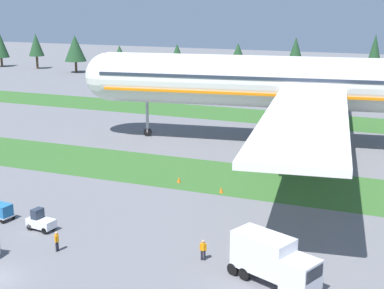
{
  "coord_description": "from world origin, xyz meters",
  "views": [
    {
      "loc": [
        28.54,
        -29.78,
        20.28
      ],
      "look_at": [
        4.6,
        29.0,
        4.0
      ],
      "focal_mm": 52.85,
      "sensor_mm": 36.0,
      "label": 1
    }
  ],
  "objects_px": {
    "ground_crew_marshaller": "(203,249)",
    "taxiway_marker_1": "(221,190)",
    "airliner": "(303,83)",
    "ground_crew_loader": "(57,240)",
    "catering_truck": "(273,259)",
    "taxiway_marker_0": "(179,180)",
    "cargo_dolly_lead": "(1,210)",
    "baggage_tug": "(41,221)"
  },
  "relations": [
    {
      "from": "ground_crew_marshaller",
      "to": "taxiway_marker_1",
      "type": "xyz_separation_m",
      "value": [
        -4.05,
        16.01,
        -0.63
      ]
    },
    {
      "from": "airliner",
      "to": "ground_crew_loader",
      "type": "xyz_separation_m",
      "value": [
        -11.48,
        -42.82,
        -8.09
      ]
    },
    {
      "from": "taxiway_marker_1",
      "to": "ground_crew_loader",
      "type": "bearing_deg",
      "value": -112.29
    },
    {
      "from": "airliner",
      "to": "catering_truck",
      "type": "xyz_separation_m",
      "value": [
        6.48,
        -41.48,
        -7.09
      ]
    },
    {
      "from": "taxiway_marker_0",
      "to": "airliner",
      "type": "bearing_deg",
      "value": 67.2
    },
    {
      "from": "cargo_dolly_lead",
      "to": "catering_truck",
      "type": "height_order",
      "value": "catering_truck"
    },
    {
      "from": "catering_truck",
      "to": "ground_crew_marshaller",
      "type": "distance_m",
      "value": 6.41
    },
    {
      "from": "catering_truck",
      "to": "ground_crew_loader",
      "type": "height_order",
      "value": "catering_truck"
    },
    {
      "from": "taxiway_marker_0",
      "to": "ground_crew_marshaller",
      "type": "bearing_deg",
      "value": -60.99
    },
    {
      "from": "airliner",
      "to": "taxiway_marker_0",
      "type": "bearing_deg",
      "value": 149.21
    },
    {
      "from": "cargo_dolly_lead",
      "to": "catering_truck",
      "type": "xyz_separation_m",
      "value": [
        26.97,
        -2.49,
        1.03
      ]
    },
    {
      "from": "ground_crew_loader",
      "to": "taxiway_marker_0",
      "type": "distance_m",
      "value": 20.68
    },
    {
      "from": "baggage_tug",
      "to": "cargo_dolly_lead",
      "type": "relative_size",
      "value": 1.16
    },
    {
      "from": "ground_crew_marshaller",
      "to": "baggage_tug",
      "type": "bearing_deg",
      "value": -16.13
    },
    {
      "from": "airliner",
      "to": "baggage_tug",
      "type": "height_order",
      "value": "airliner"
    },
    {
      "from": "ground_crew_loader",
      "to": "taxiway_marker_1",
      "type": "bearing_deg",
      "value": 144.77
    },
    {
      "from": "cargo_dolly_lead",
      "to": "ground_crew_marshaller",
      "type": "height_order",
      "value": "ground_crew_marshaller"
    },
    {
      "from": "baggage_tug",
      "to": "catering_truck",
      "type": "relative_size",
      "value": 0.38
    },
    {
      "from": "cargo_dolly_lead",
      "to": "taxiway_marker_1",
      "type": "relative_size",
      "value": 3.71
    },
    {
      "from": "airliner",
      "to": "catering_truck",
      "type": "relative_size",
      "value": 11.08
    },
    {
      "from": "airliner",
      "to": "baggage_tug",
      "type": "relative_size",
      "value": 29.52
    },
    {
      "from": "airliner",
      "to": "taxiway_marker_0",
      "type": "relative_size",
      "value": 121.02
    },
    {
      "from": "taxiway_marker_1",
      "to": "catering_truck",
      "type": "bearing_deg",
      "value": -60.14
    },
    {
      "from": "cargo_dolly_lead",
      "to": "ground_crew_marshaller",
      "type": "distance_m",
      "value": 20.88
    },
    {
      "from": "cargo_dolly_lead",
      "to": "taxiway_marker_0",
      "type": "xyz_separation_m",
      "value": [
        11.13,
        16.73,
        -0.58
      ]
    },
    {
      "from": "ground_crew_marshaller",
      "to": "taxiway_marker_0",
      "type": "bearing_deg",
      "value": -76.46
    },
    {
      "from": "baggage_tug",
      "to": "ground_crew_marshaller",
      "type": "bearing_deg",
      "value": 96.53
    },
    {
      "from": "ground_crew_marshaller",
      "to": "ground_crew_loader",
      "type": "distance_m",
      "value": 12.23
    },
    {
      "from": "cargo_dolly_lead",
      "to": "taxiway_marker_0",
      "type": "distance_m",
      "value": 20.11
    },
    {
      "from": "catering_truck",
      "to": "taxiway_marker_0",
      "type": "relative_size",
      "value": 10.92
    },
    {
      "from": "catering_truck",
      "to": "ground_crew_marshaller",
      "type": "xyz_separation_m",
      "value": [
        -6.1,
        1.68,
        -1.01
      ]
    },
    {
      "from": "cargo_dolly_lead",
      "to": "ground_crew_loader",
      "type": "bearing_deg",
      "value": 74.18
    },
    {
      "from": "airliner",
      "to": "baggage_tug",
      "type": "distance_m",
      "value": 43.33
    },
    {
      "from": "taxiway_marker_1",
      "to": "baggage_tug",
      "type": "bearing_deg",
      "value": -126.77
    },
    {
      "from": "baggage_tug",
      "to": "ground_crew_loader",
      "type": "xyz_separation_m",
      "value": [
        4.03,
        -3.2,
        0.13
      ]
    },
    {
      "from": "cargo_dolly_lead",
      "to": "taxiway_marker_0",
      "type": "relative_size",
      "value": 3.54
    },
    {
      "from": "cargo_dolly_lead",
      "to": "taxiway_marker_0",
      "type": "bearing_deg",
      "value": 153.56
    },
    {
      "from": "ground_crew_loader",
      "to": "taxiway_marker_1",
      "type": "height_order",
      "value": "ground_crew_loader"
    },
    {
      "from": "cargo_dolly_lead",
      "to": "ground_crew_marshaller",
      "type": "relative_size",
      "value": 1.36
    },
    {
      "from": "baggage_tug",
      "to": "ground_crew_loader",
      "type": "height_order",
      "value": "baggage_tug"
    },
    {
      "from": "ground_crew_loader",
      "to": "taxiway_marker_1",
      "type": "xyz_separation_m",
      "value": [
        7.8,
        19.02,
        -0.63
      ]
    },
    {
      "from": "baggage_tug",
      "to": "cargo_dolly_lead",
      "type": "height_order",
      "value": "baggage_tug"
    }
  ]
}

